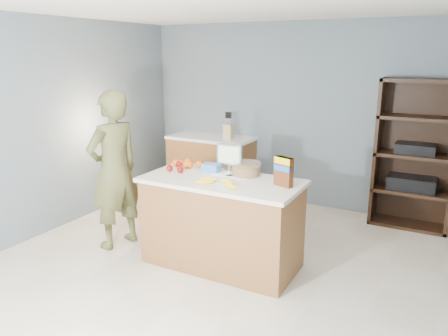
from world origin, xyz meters
The scene contains 15 objects.
floor centered at (0.00, 0.00, 0.00)m, with size 4.50×5.00×0.02m, color beige.
walls centered at (0.00, 0.00, 1.65)m, with size 4.52×5.02×2.51m.
counter_peninsula centered at (0.00, 0.30, 0.42)m, with size 1.56×0.76×0.90m.
back_cabinet centered at (-1.20, 2.20, 0.45)m, with size 1.24×0.62×0.90m.
shelving_unit centered at (1.55, 2.35, 0.86)m, with size 0.90×0.40×1.80m.
person centered at (-1.25, 0.17, 0.86)m, with size 0.63×0.41×1.72m, color brown.
knife_block centered at (-0.88, 2.12, 1.02)m, with size 0.12×0.10×0.31m.
envelopes centered at (0.02, 0.43, 0.90)m, with size 0.40×0.21×0.00m.
bananas centered at (0.05, 0.14, 0.92)m, with size 0.47×0.24×0.04m.
apples centered at (-0.57, 0.36, 0.93)m, with size 0.21×0.26×0.07m.
oranges centered at (-0.55, 0.53, 0.94)m, with size 0.33×0.19×0.07m.
blue_carton centered at (-0.23, 0.50, 0.94)m, with size 0.18×0.12×0.08m, color blue.
salad_bowl centered at (0.15, 0.54, 0.96)m, with size 0.30×0.30×0.13m.
tv centered at (-0.08, 0.62, 1.06)m, with size 0.28×0.12×0.28m.
cereal_box centered at (0.61, 0.37, 1.06)m, with size 0.19×0.12×0.27m.
Camera 1 is at (1.93, -3.27, 2.08)m, focal length 35.00 mm.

